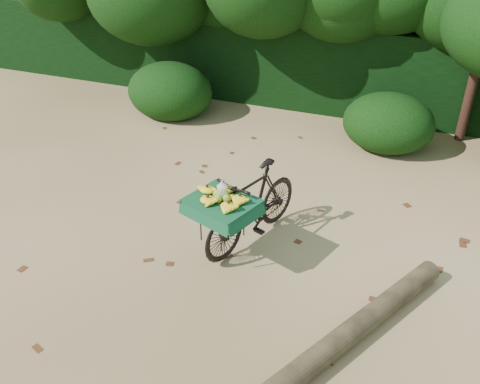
% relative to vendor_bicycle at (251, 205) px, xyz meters
% --- Properties ---
extents(ground, '(80.00, 80.00, 0.00)m').
position_rel_vendor_bicycle_xyz_m(ground, '(-0.16, -0.69, -0.58)').
color(ground, tan).
rests_on(ground, ground).
extents(vendor_bicycle, '(1.24, 1.99, 1.13)m').
position_rel_vendor_bicycle_xyz_m(vendor_bicycle, '(0.00, 0.00, 0.00)').
color(vendor_bicycle, black).
rests_on(vendor_bicycle, ground).
extents(fallen_log, '(1.87, 3.23, 0.25)m').
position_rel_vendor_bicycle_xyz_m(fallen_log, '(1.55, -1.48, -0.45)').
color(fallen_log, brown).
rests_on(fallen_log, ground).
extents(hedge_backdrop, '(26.00, 1.80, 1.80)m').
position_rel_vendor_bicycle_xyz_m(hedge_backdrop, '(-0.16, 5.61, 0.32)').
color(hedge_backdrop, black).
rests_on(hedge_backdrop, ground).
extents(tree_row, '(14.50, 2.00, 4.00)m').
position_rel_vendor_bicycle_xyz_m(tree_row, '(-0.81, 4.81, 1.42)').
color(tree_row, black).
rests_on(tree_row, ground).
extents(bush_clumps, '(8.80, 1.70, 0.90)m').
position_rel_vendor_bicycle_xyz_m(bush_clumps, '(0.34, 3.61, -0.13)').
color(bush_clumps, black).
rests_on(bush_clumps, ground).
extents(leaf_litter, '(7.00, 7.30, 0.01)m').
position_rel_vendor_bicycle_xyz_m(leaf_litter, '(-0.16, -0.04, -0.57)').
color(leaf_litter, '#502915').
rests_on(leaf_litter, ground).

